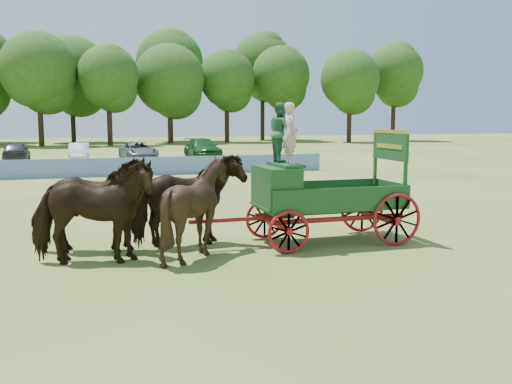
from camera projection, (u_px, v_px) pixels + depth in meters
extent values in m
plane|color=#9E9647|center=(178.00, 242.00, 15.37)|extent=(160.00, 160.00, 0.00)
imported|color=black|center=(92.00, 212.00, 12.88)|extent=(3.04, 1.79, 2.41)
imported|color=black|center=(91.00, 205.00, 13.92)|extent=(3.08, 1.93, 2.41)
imported|color=black|center=(197.00, 207.00, 13.59)|extent=(2.33, 2.10, 2.41)
imported|color=black|center=(188.00, 201.00, 14.63)|extent=(3.06, 1.86, 2.41)
cube|color=#A41B10|center=(276.00, 223.00, 14.84)|extent=(0.12, 2.00, 0.12)
cube|color=#A41B10|center=(378.00, 217.00, 15.72)|extent=(0.12, 2.00, 0.12)
cube|color=#A41B10|center=(338.00, 219.00, 14.74)|extent=(3.80, 0.10, 0.12)
cube|color=#A41B10|center=(320.00, 212.00, 15.78)|extent=(3.80, 0.10, 0.12)
cube|color=#A41B10|center=(243.00, 219.00, 14.55)|extent=(2.80, 0.09, 0.09)
cube|color=#1B4E1A|center=(329.00, 205.00, 15.23)|extent=(3.80, 1.80, 0.10)
cube|color=#1B4E1A|center=(344.00, 199.00, 14.35)|extent=(3.80, 0.06, 0.55)
cube|color=#1B4E1A|center=(316.00, 190.00, 16.02)|extent=(3.80, 0.06, 0.55)
cube|color=#1B4E1A|center=(391.00, 191.00, 15.74)|extent=(0.06, 1.80, 0.55)
cube|color=#1B4E1A|center=(276.00, 187.00, 14.71)|extent=(0.85, 1.70, 1.05)
cube|color=#1B4E1A|center=(285.00, 165.00, 14.71)|extent=(0.55, 1.50, 0.08)
cube|color=#1B4E1A|center=(262.00, 195.00, 14.62)|extent=(0.10, 1.60, 0.65)
cube|color=#1B4E1A|center=(269.00, 206.00, 14.72)|extent=(0.55, 1.60, 0.06)
cube|color=#1B4E1A|center=(405.00, 171.00, 14.88)|extent=(0.08, 0.08, 1.80)
cube|color=#1B4E1A|center=(375.00, 166.00, 16.39)|extent=(0.08, 0.08, 1.80)
cube|color=#1B4E1A|center=(390.00, 146.00, 15.55)|extent=(0.07, 1.75, 0.75)
cube|color=yellow|center=(391.00, 132.00, 15.50)|extent=(0.08, 1.80, 0.09)
cube|color=yellow|center=(389.00, 146.00, 15.54)|extent=(0.02, 1.30, 0.12)
torus|color=#A41B10|center=(289.00, 232.00, 13.94)|extent=(1.09, 0.09, 1.09)
torus|color=#A41B10|center=(265.00, 219.00, 15.74)|extent=(1.09, 0.09, 1.09)
torus|color=#A41B10|center=(397.00, 219.00, 14.81)|extent=(1.39, 0.09, 1.39)
torus|color=#A41B10|center=(362.00, 208.00, 16.61)|extent=(1.39, 0.09, 1.39)
imported|color=#CE9DA4|center=(290.00, 133.00, 14.27)|extent=(0.37, 0.56, 1.55)
imported|color=#286A3F|center=(281.00, 132.00, 14.93)|extent=(0.59, 0.76, 1.57)
cube|color=#1E44A7|center=(107.00, 167.00, 32.05)|extent=(26.00, 0.08, 1.05)
imported|color=#333338|center=(16.00, 152.00, 42.34)|extent=(1.86, 4.47, 1.51)
imported|color=silver|center=(79.00, 152.00, 42.91)|extent=(1.55, 4.22, 1.38)
imported|color=slate|center=(138.00, 151.00, 44.58)|extent=(2.87, 5.28, 1.41)
imported|color=#144C1E|center=(202.00, 148.00, 46.54)|extent=(2.47, 5.54, 1.58)
cylinder|color=#382314|center=(41.00, 126.00, 64.49)|extent=(0.60, 0.60, 4.66)
sphere|color=#244C14|center=(38.00, 69.00, 63.67)|extent=(8.54, 8.54, 8.54)
cylinder|color=#382314|center=(110.00, 127.00, 66.23)|extent=(0.60, 0.60, 4.40)
sphere|color=#244C14|center=(108.00, 75.00, 65.46)|extent=(6.97, 6.97, 6.97)
cylinder|color=#382314|center=(170.00, 126.00, 71.73)|extent=(0.60, 0.60, 4.34)
sphere|color=#244C14|center=(169.00, 79.00, 70.97)|extent=(8.81, 8.81, 8.81)
cylinder|color=#382314|center=(227.00, 125.00, 74.79)|extent=(0.60, 0.60, 4.55)
sphere|color=#244C14|center=(227.00, 78.00, 73.99)|extent=(7.26, 7.26, 7.26)
cylinder|color=#382314|center=(281.00, 124.00, 77.42)|extent=(0.60, 0.60, 4.84)
sphere|color=#244C14|center=(281.00, 75.00, 76.56)|extent=(7.76, 7.76, 7.76)
cylinder|color=#382314|center=(349.00, 125.00, 74.66)|extent=(0.60, 0.60, 4.45)
sphere|color=#244C14|center=(350.00, 79.00, 73.87)|extent=(7.67, 7.67, 7.67)
cylinder|color=#382314|center=(393.00, 122.00, 79.43)|extent=(0.60, 0.60, 5.19)
sphere|color=#244C14|center=(395.00, 71.00, 78.51)|extent=(7.77, 7.77, 7.77)
cylinder|color=#382314|center=(73.00, 124.00, 74.02)|extent=(0.60, 0.60, 4.79)
sphere|color=#244C14|center=(71.00, 74.00, 73.18)|extent=(9.80, 9.80, 9.80)
cylinder|color=#382314|center=(171.00, 120.00, 78.04)|extent=(0.60, 0.60, 5.72)
sphere|color=#244C14|center=(170.00, 63.00, 77.03)|extent=(9.11, 9.11, 9.11)
cylinder|color=#382314|center=(262.00, 119.00, 82.69)|extent=(0.60, 0.60, 5.97)
sphere|color=#244C14|center=(263.00, 63.00, 81.64)|extent=(8.67, 8.67, 8.67)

